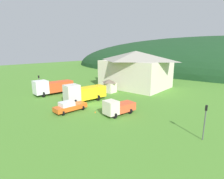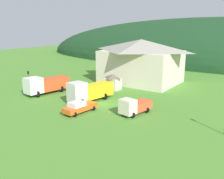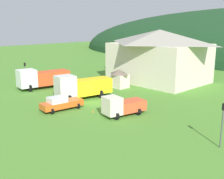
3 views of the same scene
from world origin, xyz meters
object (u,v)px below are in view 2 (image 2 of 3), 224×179
(flatbed_truck_yellow, at_px, (89,91))
(traffic_cone_mid_row, at_px, (109,113))
(light_truck_cream, at_px, (134,106))
(traffic_light_west, at_px, (29,79))
(depot_building, at_px, (141,60))
(traffic_cone_near_pickup, at_px, (105,99))
(play_shed_cream, at_px, (113,82))
(heavy_rig_white, at_px, (46,84))
(service_pickup_orange, at_px, (79,107))

(flatbed_truck_yellow, bearing_deg, traffic_cone_mid_row, 74.43)
(light_truck_cream, relative_size, traffic_light_west, 1.33)
(depot_building, xyz_separation_m, traffic_cone_near_pickup, (1.31, -14.76, -4.70))
(depot_building, bearing_deg, flatbed_truck_yellow, -89.63)
(traffic_cone_mid_row, bearing_deg, play_shed_cream, 121.88)
(flatbed_truck_yellow, relative_size, traffic_cone_mid_row, 13.65)
(traffic_cone_mid_row, bearing_deg, traffic_light_west, 176.94)
(play_shed_cream, bearing_deg, traffic_cone_near_pickup, -66.95)
(depot_building, height_order, flatbed_truck_yellow, depot_building)
(play_shed_cream, xyz_separation_m, light_truck_cream, (10.28, -9.91, -0.34))
(traffic_cone_near_pickup, bearing_deg, play_shed_cream, 113.05)
(traffic_light_west, bearing_deg, play_shed_cream, 43.33)
(play_shed_cream, distance_m, light_truck_cream, 14.29)
(heavy_rig_white, distance_m, light_truck_cream, 18.43)
(heavy_rig_white, height_order, traffic_light_west, traffic_light_west)
(light_truck_cream, xyz_separation_m, service_pickup_orange, (-6.58, -3.74, -0.34))
(play_shed_cream, distance_m, traffic_cone_near_pickup, 6.79)
(play_shed_cream, relative_size, traffic_cone_mid_row, 4.89)
(flatbed_truck_yellow, height_order, light_truck_cream, flatbed_truck_yellow)
(traffic_light_west, relative_size, traffic_cone_mid_row, 6.55)
(play_shed_cream, bearing_deg, traffic_cone_mid_row, -58.12)
(depot_building, bearing_deg, service_pickup_orange, -83.80)
(light_truck_cream, xyz_separation_m, traffic_cone_mid_row, (-3.11, -1.62, -1.17))
(traffic_cone_near_pickup, bearing_deg, flatbed_truck_yellow, -114.10)
(traffic_cone_near_pickup, bearing_deg, heavy_rig_white, -163.17)
(traffic_light_west, bearing_deg, light_truck_cream, 1.70)
(flatbed_truck_yellow, bearing_deg, play_shed_cream, -160.85)
(service_pickup_orange, bearing_deg, traffic_cone_mid_row, 127.44)
(depot_building, bearing_deg, play_shed_cream, -98.43)
(depot_building, relative_size, light_truck_cream, 3.10)
(play_shed_cream, bearing_deg, depot_building, 81.57)
(depot_building, xyz_separation_m, service_pickup_orange, (2.42, -22.32, -3.88))
(depot_building, distance_m, heavy_rig_white, 20.53)
(heavy_rig_white, bearing_deg, traffic_cone_mid_row, 89.80)
(heavy_rig_white, height_order, service_pickup_orange, heavy_rig_white)
(service_pickup_orange, bearing_deg, play_shed_cream, -158.87)
(flatbed_truck_yellow, bearing_deg, light_truck_cream, 92.66)
(depot_building, xyz_separation_m, traffic_cone_mid_row, (5.89, -20.20, -4.70))
(play_shed_cream, bearing_deg, traffic_light_west, -136.67)
(play_shed_cream, height_order, traffic_cone_near_pickup, play_shed_cream)
(flatbed_truck_yellow, relative_size, light_truck_cream, 1.56)
(depot_building, distance_m, light_truck_cream, 20.95)
(depot_building, bearing_deg, traffic_light_west, -122.97)
(heavy_rig_white, bearing_deg, traffic_light_west, -60.28)
(light_truck_cream, bearing_deg, service_pickup_orange, -49.27)
(heavy_rig_white, xyz_separation_m, light_truck_cream, (18.41, -0.58, -0.54))
(depot_building, relative_size, traffic_light_west, 4.14)
(service_pickup_orange, xyz_separation_m, traffic_light_west, (-14.89, 3.10, 1.60))
(flatbed_truck_yellow, relative_size, service_pickup_orange, 1.56)
(flatbed_truck_yellow, relative_size, traffic_light_west, 2.08)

